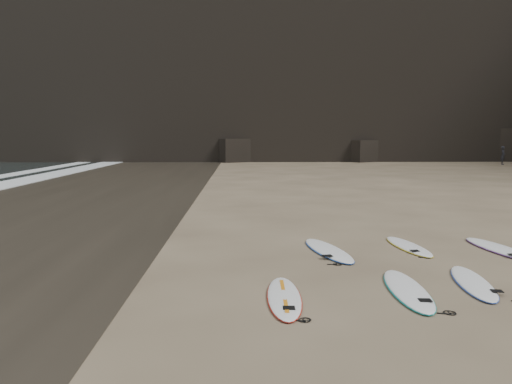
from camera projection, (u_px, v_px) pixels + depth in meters
ground at (504, 284)px, 9.52m from camera, size 240.00×240.00×0.00m
wet_sand at (32, 210)px, 19.03m from camera, size 12.00×200.00×0.01m
surfboard_0 at (284, 297)px, 8.64m from camera, size 0.64×2.39×0.09m
surfboard_1 at (407, 289)px, 9.05m from camera, size 0.81×2.64×0.09m
surfboard_2 at (473, 282)px, 9.50m from camera, size 1.00×2.47×0.09m
surfboard_5 at (328, 250)px, 12.16m from camera, size 1.17×2.79×0.10m
surfboard_6 at (408, 246)px, 12.61m from camera, size 0.81×2.42×0.09m
surfboard_7 at (500, 249)px, 12.28m from camera, size 0.99×2.81×0.10m
person_a at (503, 155)px, 48.51m from camera, size 0.71×0.78×1.80m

